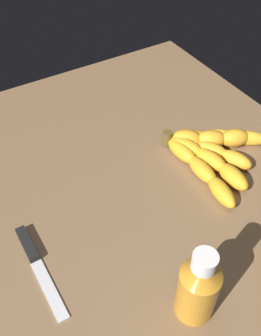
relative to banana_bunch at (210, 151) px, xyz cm
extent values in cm
cube|color=brown|center=(19.05, -4.54, -3.47)|extent=(81.14, 79.02, 3.63)
ellipsoid|color=gold|center=(4.75, -2.82, -0.12)|extent=(3.68, 7.98, 3.05)
ellipsoid|color=gold|center=(4.57, 3.38, -0.12)|extent=(3.25, 7.83, 3.05)
ellipsoid|color=gold|center=(5.06, 9.56, -0.12)|extent=(4.05, 8.09, 3.05)
ellipsoid|color=gold|center=(3.35, -3.38, 0.02)|extent=(5.98, 7.98, 3.34)
ellipsoid|color=gold|center=(1.55, 2.10, 0.02)|extent=(4.82, 7.80, 3.34)
ellipsoid|color=gold|center=(0.87, 7.83, 0.02)|extent=(3.48, 7.31, 3.34)
ellipsoid|color=gold|center=(2.51, -4.26, -0.09)|extent=(6.54, 6.97, 3.11)
ellipsoid|color=gold|center=(-0.48, -0.04, -0.09)|extent=(6.00, 7.16, 3.11)
ellipsoid|color=gold|center=(-2.78, 4.59, -0.09)|extent=(5.32, 7.18, 3.11)
ellipsoid|color=gold|center=(1.93, -5.08, 0.25)|extent=(7.19, 6.68, 3.80)
ellipsoid|color=gold|center=(-2.17, -2.41, 0.25)|extent=(7.20, 6.34, 3.80)
ellipsoid|color=gold|center=(-6.55, -0.22, 0.25)|extent=(7.13, 5.93, 3.80)
ellipsoid|color=gold|center=(0.94, -5.54, -0.13)|extent=(8.28, 5.91, 3.03)
ellipsoid|color=gold|center=(-4.49, -2.64, -0.13)|extent=(8.14, 6.66, 3.03)
ellipsoid|color=gold|center=(-9.47, 0.98, -0.13)|extent=(7.85, 7.28, 3.03)
cylinder|color=brown|center=(5.13, -7.40, 0.15)|extent=(2.00, 2.00, 3.00)
cylinder|color=orange|center=(22.08, 23.73, 2.88)|extent=(5.64, 5.64, 9.06)
cone|color=orange|center=(22.08, 23.73, 8.45)|extent=(5.64, 5.64, 2.08)
cylinder|color=white|center=(22.08, 23.73, 10.70)|extent=(3.28, 3.28, 2.41)
cube|color=silver|center=(38.85, 10.47, -1.35)|extent=(1.80, 10.94, 0.50)
cube|color=black|center=(38.85, 1.51, -1.05)|extent=(1.60, 7.00, 1.20)
camera|label=1|loc=(43.04, 41.06, 52.72)|focal=41.93mm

